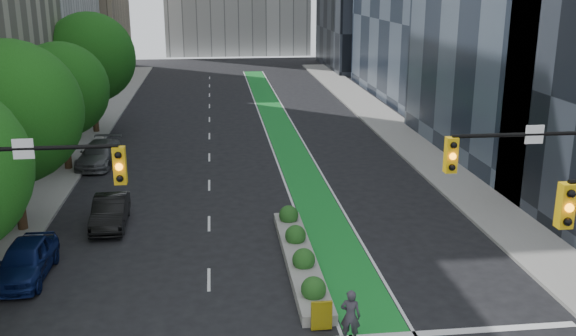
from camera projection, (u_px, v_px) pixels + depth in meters
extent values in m
cube|color=gray|center=(66.00, 157.00, 41.82)|extent=(3.60, 90.00, 0.15)
cube|color=gray|center=(417.00, 146.00, 44.46)|extent=(3.60, 90.00, 0.15)
cube|color=#18842C|center=(283.00, 134.00, 48.26)|extent=(2.20, 70.00, 0.01)
cylinder|color=black|center=(17.00, 179.00, 28.83)|extent=(0.44, 0.44, 5.04)
sphere|color=#184D10|center=(9.00, 112.00, 27.97)|extent=(6.40, 6.40, 6.40)
cylinder|color=black|center=(65.00, 135.00, 38.44)|extent=(0.44, 0.44, 4.48)
sphere|color=#184D10|center=(61.00, 90.00, 37.68)|extent=(5.60, 5.60, 5.60)
cylinder|color=black|center=(94.00, 100.00, 47.88)|extent=(0.44, 0.44, 5.15)
sphere|color=#184D10|center=(90.00, 57.00, 47.01)|extent=(6.60, 6.60, 6.60)
cylinder|color=black|center=(13.00, 149.00, 17.07)|extent=(5.50, 0.12, 0.12)
cube|color=gold|center=(120.00, 165.00, 17.53)|extent=(0.34, 0.28, 1.05)
sphere|color=orange|center=(119.00, 167.00, 17.37)|extent=(0.20, 0.20, 0.20)
cube|color=white|center=(23.00, 149.00, 17.07)|extent=(0.55, 0.04, 0.55)
cylinder|color=black|center=(543.00, 134.00, 18.73)|extent=(5.50, 0.12, 0.12)
cube|color=gold|center=(451.00, 155.00, 18.58)|extent=(0.34, 0.28, 1.05)
sphere|color=orange|center=(453.00, 156.00, 18.42)|extent=(0.20, 0.20, 0.20)
cube|color=white|center=(534.00, 134.00, 18.67)|extent=(0.55, 0.04, 0.55)
cube|color=gold|center=(566.00, 206.00, 14.40)|extent=(0.34, 0.28, 1.05)
sphere|color=orange|center=(569.00, 208.00, 14.25)|extent=(0.20, 0.20, 0.20)
cube|color=gray|center=(300.00, 260.00, 26.08)|extent=(1.20, 10.00, 0.40)
cube|color=yellow|center=(322.00, 315.00, 21.02)|extent=(0.70, 0.12, 1.00)
sphere|color=#194C19|center=(314.00, 289.00, 22.62)|extent=(0.90, 0.90, 0.90)
sphere|color=#194C19|center=(304.00, 260.00, 25.00)|extent=(0.90, 0.90, 0.90)
sphere|color=#194C19|center=(296.00, 235.00, 27.38)|extent=(0.90, 0.90, 0.90)
sphere|color=#194C19|center=(289.00, 215.00, 29.77)|extent=(0.90, 0.90, 0.90)
imported|color=#38333D|center=(350.00, 316.00, 20.31)|extent=(0.76, 0.63, 1.79)
imported|color=#0D1C52|center=(26.00, 260.00, 24.72)|extent=(1.84, 4.43, 1.50)
imported|color=black|center=(110.00, 212.00, 30.04)|extent=(1.62, 4.30, 1.40)
imported|color=#56575B|center=(99.00, 154.00, 39.97)|extent=(2.55, 5.23, 1.47)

